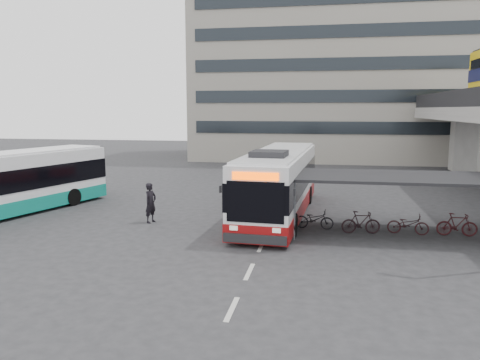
# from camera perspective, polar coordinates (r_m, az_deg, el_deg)

# --- Properties ---
(ground) EXTENTS (120.00, 120.00, 0.00)m
(ground) POSITION_cam_1_polar(r_m,az_deg,el_deg) (19.16, -4.89, -7.65)
(ground) COLOR #28282B
(ground) RESTS_ON ground
(bike_shelter) EXTENTS (10.00, 4.00, 2.54)m
(bike_shelter) POSITION_cam_1_polar(r_m,az_deg,el_deg) (21.41, 19.89, -2.23)
(bike_shelter) COLOR #595B60
(bike_shelter) RESTS_ON ground
(office_block) EXTENTS (30.00, 15.00, 25.00)m
(office_block) POSITION_cam_1_polar(r_m,az_deg,el_deg) (54.23, 11.81, 16.00)
(office_block) COLOR gray
(office_block) RESTS_ON ground
(road_markings) EXTENTS (0.15, 7.60, 0.01)m
(road_markings) POSITION_cam_1_polar(r_m,az_deg,el_deg) (15.86, 1.14, -11.10)
(road_markings) COLOR beige
(road_markings) RESTS_ON ground
(bus_main) EXTENTS (3.30, 12.18, 3.56)m
(bus_main) POSITION_cam_1_polar(r_m,az_deg,el_deg) (23.67, 4.79, -0.41)
(bus_main) COLOR white
(bus_main) RESTS_ON ground
(bus_teal) EXTENTS (5.66, 11.88, 3.44)m
(bus_teal) POSITION_cam_1_polar(r_m,az_deg,el_deg) (26.48, -26.62, -0.47)
(bus_teal) COLOR white
(bus_teal) RESTS_ON ground
(pedestrian) EXTENTS (0.66, 0.81, 1.91)m
(pedestrian) POSITION_cam_1_polar(r_m,az_deg,el_deg) (22.65, -10.84, -2.75)
(pedestrian) COLOR black
(pedestrian) RESTS_ON ground
(sign_totem_north) EXTENTS (0.56, 0.18, 2.57)m
(sign_totem_north) POSITION_cam_1_polar(r_m,az_deg,el_deg) (29.97, -24.43, 0.11)
(sign_totem_north) COLOR #982009
(sign_totem_north) RESTS_ON ground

